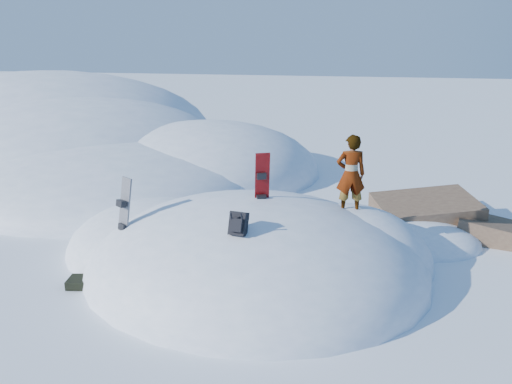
% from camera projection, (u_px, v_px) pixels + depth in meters
% --- Properties ---
extents(ground, '(120.00, 120.00, 0.00)m').
position_uv_depth(ground, '(254.00, 271.00, 10.22)').
color(ground, white).
rests_on(ground, ground).
extents(snow_mound, '(8.00, 6.00, 3.00)m').
position_uv_depth(snow_mound, '(249.00, 265.00, 10.48)').
color(snow_mound, white).
rests_on(snow_mound, ground).
extents(snow_ridge, '(21.50, 18.50, 6.40)m').
position_uv_depth(snow_ridge, '(73.00, 150.00, 21.67)').
color(snow_ridge, white).
rests_on(snow_ridge, ground).
extents(rock_outcrop, '(4.68, 4.41, 1.68)m').
position_uv_depth(rock_outcrop, '(430.00, 233.00, 12.21)').
color(rock_outcrop, brown).
rests_on(rock_outcrop, ground).
extents(snowboard_red, '(0.34, 0.29, 1.55)m').
position_uv_depth(snowboard_red, '(262.00, 189.00, 10.01)').
color(snowboard_red, red).
rests_on(snowboard_red, snow_mound).
extents(snowboard_dark, '(0.42, 0.43, 1.61)m').
position_uv_depth(snowboard_dark, '(123.00, 217.00, 9.83)').
color(snowboard_dark, black).
rests_on(snowboard_dark, snow_mound).
extents(backpack, '(0.32, 0.40, 0.49)m').
position_uv_depth(backpack, '(238.00, 224.00, 8.54)').
color(backpack, black).
rests_on(backpack, snow_mound).
extents(gear_pile, '(0.80, 0.61, 0.21)m').
position_uv_depth(gear_pile, '(87.00, 281.00, 9.56)').
color(gear_pile, black).
rests_on(gear_pile, ground).
extents(person, '(0.67, 0.52, 1.63)m').
position_uv_depth(person, '(351.00, 174.00, 9.98)').
color(person, slate).
rests_on(person, snow_mound).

